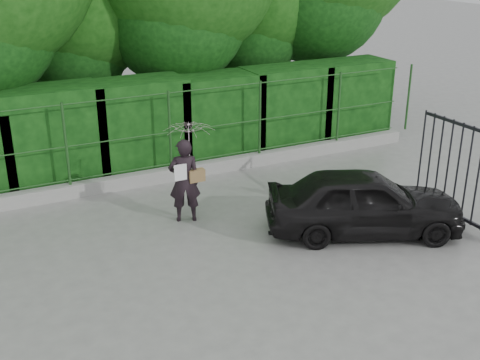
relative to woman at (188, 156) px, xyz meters
name	(u,v)px	position (x,y,z in m)	size (l,w,h in m)	color
ground	(244,272)	(0.01, -2.38, -1.31)	(80.00, 80.00, 0.00)	gray
kerb	(155,177)	(0.01, 2.12, -1.16)	(14.00, 0.25, 0.30)	#9E9E99
fence	(162,131)	(0.23, 2.12, -0.11)	(14.13, 0.06, 1.80)	#1F4B1C
hedge	(140,127)	(0.02, 3.12, -0.23)	(14.20, 1.20, 2.28)	black
woman	(188,156)	(0.00, 0.00, 0.00)	(0.99, 0.99, 1.98)	black
car	(364,202)	(2.70, -2.03, -0.69)	(1.47, 3.64, 1.24)	black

